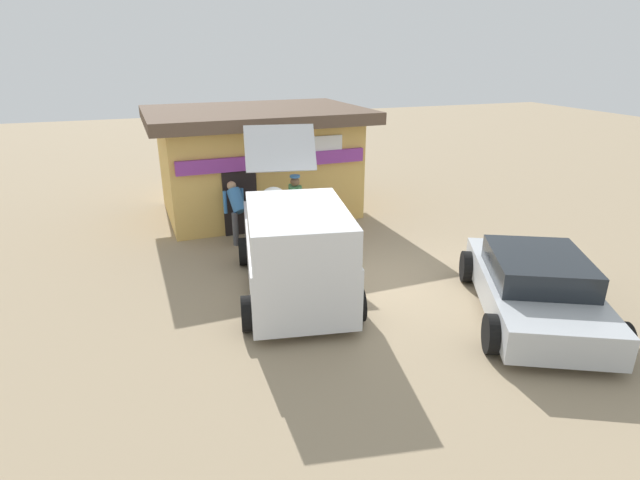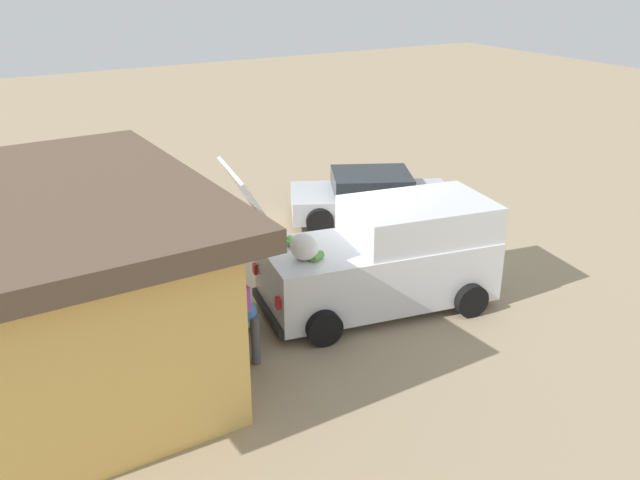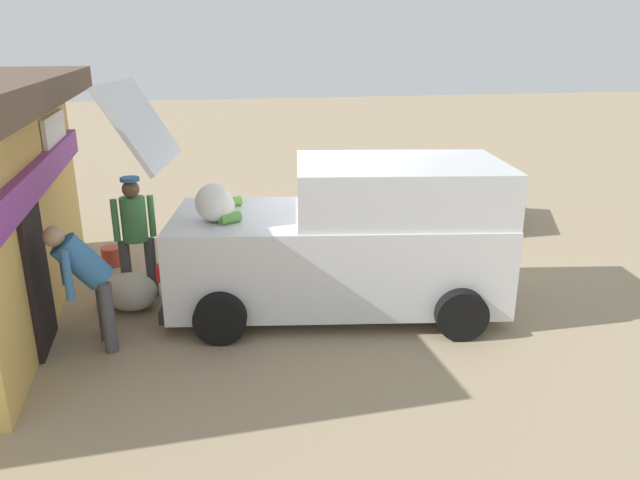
% 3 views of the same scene
% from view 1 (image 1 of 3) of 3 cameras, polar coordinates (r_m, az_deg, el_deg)
% --- Properties ---
extents(ground_plane, '(60.00, 60.00, 0.00)m').
position_cam_1_polar(ground_plane, '(10.82, 6.70, -4.84)').
color(ground_plane, '#9E896B').
extents(storefront_bar, '(6.32, 4.64, 3.08)m').
position_cam_1_polar(storefront_bar, '(15.17, -7.18, 9.10)').
color(storefront_bar, '#E0B259').
rests_on(storefront_bar, ground_plane).
extents(delivery_van, '(2.78, 5.13, 3.01)m').
position_cam_1_polar(delivery_van, '(9.94, -2.99, -0.88)').
color(delivery_van, silver).
rests_on(delivery_van, ground_plane).
extents(parked_sedan, '(3.47, 4.40, 1.22)m').
position_cam_1_polar(parked_sedan, '(10.08, 23.30, -4.90)').
color(parked_sedan, '#B2B7BC').
rests_on(parked_sedan, ground_plane).
extents(vendor_standing, '(0.41, 0.56, 1.75)m').
position_cam_1_polar(vendor_standing, '(12.71, -2.83, 4.15)').
color(vendor_standing, '#4C4C51').
rests_on(vendor_standing, ground_plane).
extents(customer_bending, '(0.61, 0.71, 1.55)m').
position_cam_1_polar(customer_bending, '(12.84, -9.41, 3.71)').
color(customer_bending, '#4C4C51').
rests_on(customer_bending, ground_plane).
extents(unloaded_banana_pile, '(0.88, 0.96, 0.51)m').
position_cam_1_polar(unloaded_banana_pile, '(12.97, -4.38, 0.88)').
color(unloaded_banana_pile, silver).
rests_on(unloaded_banana_pile, ground_plane).
extents(paint_bucket, '(0.33, 0.33, 0.30)m').
position_cam_1_polar(paint_bucket, '(13.92, 2.29, 1.98)').
color(paint_bucket, '#BF3F33').
rests_on(paint_bucket, ground_plane).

